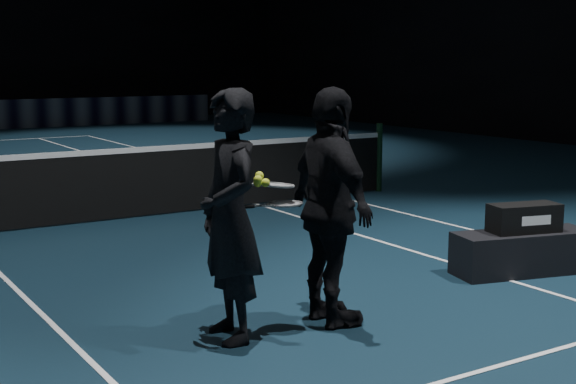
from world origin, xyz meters
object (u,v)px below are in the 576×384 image
Objects in this scene: player_bench at (523,252)px; racket_upper at (277,185)px; racket_bag at (524,218)px; player_a at (230,216)px; racket_lower at (285,204)px; player_b at (331,208)px; tennis_balls at (261,181)px.

player_bench is 2.06× the size of racket_upper.
racket_bag is 0.37× the size of player_a.
player_b is at bearing -0.00° from racket_lower.
tennis_balls is (-0.15, -0.01, 0.05)m from racket_upper.
player_bench is 2.00× the size of racket_bag.
racket_bag is (0.00, 0.00, 0.35)m from player_bench.
player_a reaches higher than racket_lower.
player_a is 2.80× the size of racket_upper.
player_bench is 11.70× the size of tennis_balls.
player_bench is 3.26m from tennis_balls.
racket_upper is (-0.44, 0.10, 0.21)m from player_b.
racket_lower is (-2.91, -0.20, 0.45)m from racket_bag.
player_b reaches higher than racket_lower.
player_b is (0.84, -0.12, 0.00)m from player_a.
racket_lower is at bearing -161.73° from racket_bag.
racket_upper is (-0.04, 0.05, 0.14)m from racket_lower.
tennis_balls is at bearing 178.53° from racket_lower.
player_a is 0.45m from racket_upper.
racket_lower is at bearing -42.66° from racket_upper.
player_a and player_b have the same top height.
player_a is at bearing -178.29° from racket_upper.
player_b is at bearing -8.38° from tennis_balls.
tennis_balls is at bearing 87.59° from player_b.
player_a is at bearing -180.00° from racket_lower.
player_a is 1.00× the size of player_b.
racket_bag is 3.17m from tennis_balls.
player_b is at bearing -9.08° from racket_upper.
racket_bag is 2.95m from racket_lower.
player_a is 0.85m from player_b.
racket_bag is at bearing -78.24° from player_b.
tennis_balls is (-3.10, -0.17, 0.99)m from player_bench.
racket_upper is at bearing 93.60° from player_a.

